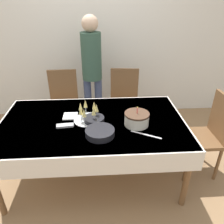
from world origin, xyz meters
TOP-DOWN VIEW (x-y plane):
  - ground_plane at (0.00, 0.00)m, footprint 12.00×12.00m
  - wall_back at (0.00, 1.59)m, footprint 8.00×0.05m
  - dining_table at (0.00, 0.00)m, footprint 1.93×1.13m
  - dining_chair_far_left at (-0.43, 0.88)m, footprint 0.44×0.44m
  - dining_chair_far_right at (0.44, 0.88)m, footprint 0.46×0.46m
  - dining_chair_right_end at (1.29, 0.00)m, footprint 0.42×0.42m
  - birthday_cake at (0.45, -0.09)m, footprint 0.25×0.25m
  - champagne_tray at (-0.04, 0.04)m, footprint 0.31×0.31m
  - plate_stack_main at (0.07, -0.26)m, footprint 0.28×0.28m
  - plate_stack_dessert at (0.02, -0.01)m, footprint 0.21×0.21m
  - cake_knife at (0.51, -0.28)m, footprint 0.27×0.16m
  - fork_pile at (-0.27, -0.08)m, footprint 0.18×0.08m
  - napkin_pile at (-0.24, 0.11)m, footprint 0.15×0.15m
  - person_standing at (-0.02, 1.07)m, footprint 0.28×0.28m

SIDE VIEW (x-z plane):
  - ground_plane at x=0.00m, z-range 0.00..0.00m
  - dining_chair_far_left at x=-0.43m, z-range 0.05..1.03m
  - dining_chair_far_right at x=0.44m, z-range 0.05..1.03m
  - dining_chair_right_end at x=1.29m, z-range 0.05..1.03m
  - dining_table at x=0.00m, z-range 0.27..1.00m
  - cake_knife at x=0.51m, z-range 0.73..0.74m
  - napkin_pile at x=-0.24m, z-range 0.73..0.74m
  - fork_pile at x=-0.27m, z-range 0.73..0.75m
  - plate_stack_dessert at x=0.02m, z-range 0.73..0.78m
  - plate_stack_main at x=0.07m, z-range 0.73..0.79m
  - birthday_cake at x=0.45m, z-range 0.69..0.90m
  - champagne_tray at x=-0.04m, z-range 0.73..0.91m
  - person_standing at x=-0.02m, z-range 0.18..1.85m
  - wall_back at x=0.00m, z-range 0.00..2.70m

